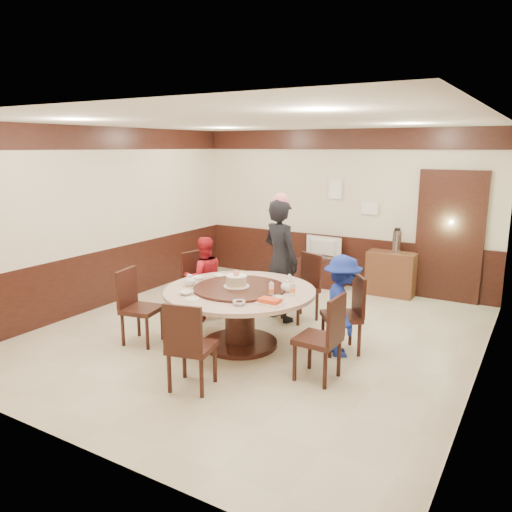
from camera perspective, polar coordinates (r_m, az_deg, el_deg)
The scene contains 31 objects.
room at distance 6.55m, azimuth 0.14°, elevation -0.10°, with size 6.00×6.04×2.84m.
banquet_table at distance 6.32m, azimuth -1.86°, elevation -5.70°, with size 1.90×1.90×0.78m.
chair_0 at distance 6.32m, azimuth 9.88°, elevation -8.08°, with size 0.62×0.62×0.97m.
chair_1 at distance 7.37m, azimuth 5.14°, elevation -4.95°, with size 0.58×0.59×0.97m.
chair_2 at distance 7.52m, azimuth -6.19°, elevation -4.61°, with size 0.53×0.52×0.97m.
chair_3 at distance 6.66m, azimuth -13.02°, elevation -7.14°, with size 0.52×0.51×0.97m.
chair_4 at distance 5.36m, azimuth -7.40°, elevation -11.81°, with size 0.53×0.54×0.97m.
chair_5 at distance 5.56m, azimuth 7.23°, elevation -10.91°, with size 0.47×0.46×0.97m.
person_standing at distance 7.22m, azimuth 2.83°, elevation -0.49°, with size 0.65×0.43×1.78m, color black.
person_red at distance 7.40m, azimuth -5.97°, elevation -2.46°, with size 0.59×0.46×1.22m, color red.
person_blue at distance 6.12m, azimuth 9.81°, elevation -5.64°, with size 0.80×0.46×1.24m, color navy.
birthday_cake at distance 6.25m, azimuth -2.25°, elevation -2.85°, with size 0.32×0.32×0.21m.
teapot_left at distance 6.44m, azimuth -7.60°, elevation -2.88°, with size 0.17×0.15×0.13m, color white.
teapot_right at distance 6.14m, azimuth 3.53°, elevation -3.55°, with size 0.17×0.15×0.13m, color white.
bowl_0 at distance 6.81m, azimuth -4.20°, elevation -2.31°, with size 0.16×0.16×0.04m, color white.
bowl_1 at distance 5.65m, azimuth -1.96°, elevation -5.36°, with size 0.15×0.15×0.05m, color white.
bowl_2 at distance 6.09m, azimuth -7.98°, elevation -4.19°, with size 0.16×0.16×0.04m, color white.
bowl_3 at distance 5.82m, azimuth 2.50°, elevation -4.83°, with size 0.14×0.14×0.04m, color white.
bowl_4 at distance 6.75m, azimuth -6.60°, elevation -2.50°, with size 0.16×0.16×0.04m, color white.
saucer_near at distance 5.89m, azimuth -7.35°, elevation -4.90°, with size 0.18×0.18×0.01m, color white.
saucer_far at distance 6.46m, azimuth 3.90°, elevation -3.25°, with size 0.18×0.18×0.01m, color white.
shrimp_platter at distance 5.67m, azimuth 1.59°, elevation -5.23°, with size 0.30×0.20×0.06m.
bottle_0 at distance 5.94m, azimuth 1.77°, elevation -3.89°, with size 0.06×0.06×0.16m, color white.
bottle_1 at distance 5.97m, azimuth 4.19°, elevation -3.83°, with size 0.06×0.06×0.16m, color white.
bottle_2 at distance 6.29m, azimuth 3.84°, elevation -2.99°, with size 0.06×0.06×0.16m, color white.
tv_stand at distance 9.23m, azimuth 7.46°, elevation -1.80°, with size 0.85×0.45×0.50m, color black.
television at distance 9.13m, azimuth 7.54°, elevation 0.94°, with size 0.70×0.09×0.40m, color gray.
side_cabinet at distance 8.82m, azimuth 15.19°, elevation -1.96°, with size 0.80×0.40×0.75m, color brown.
thermos at distance 8.69m, azimuth 15.80°, elevation 1.60°, with size 0.15×0.15×0.38m, color silver.
notice_left at distance 9.12m, azimuth 9.03°, elevation 7.55°, with size 0.25×0.00×0.35m, color white.
notice_right at distance 8.93m, azimuth 12.86°, elevation 5.36°, with size 0.30×0.00×0.22m, color white.
Camera 1 is at (3.25, -5.49, 2.49)m, focal length 35.00 mm.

